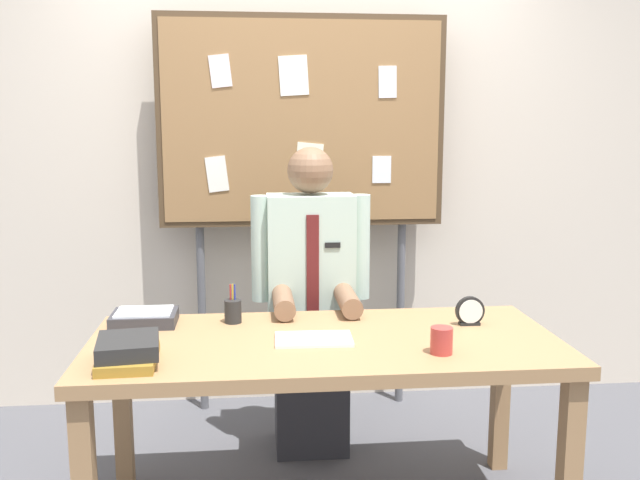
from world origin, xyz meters
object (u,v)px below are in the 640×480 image
(person, at_px, (311,312))
(bulletin_board, at_px, (302,127))
(book_stack, at_px, (128,351))
(coffee_mug, at_px, (442,340))
(desk, at_px, (325,360))
(desk_clock, at_px, (470,312))
(open_notebook, at_px, (314,339))
(paper_tray, at_px, (144,318))
(pen_holder, at_px, (233,311))

(person, relative_size, bulletin_board, 0.69)
(book_stack, relative_size, coffee_mug, 2.97)
(book_stack, bearing_deg, desk, 16.65)
(desk_clock, relative_size, coffee_mug, 1.23)
(desk, relative_size, person, 1.23)
(desk_clock, bearing_deg, desk, -168.36)
(open_notebook, relative_size, coffee_mug, 3.01)
(open_notebook, bearing_deg, bulletin_board, 87.73)
(book_stack, height_order, open_notebook, book_stack)
(book_stack, bearing_deg, paper_tray, 91.89)
(desk_clock, relative_size, pen_holder, 0.74)
(bulletin_board, height_order, coffee_mug, bulletin_board)
(person, height_order, paper_tray, person)
(paper_tray, bearing_deg, pen_holder, -1.50)
(pen_holder, height_order, paper_tray, pen_holder)
(book_stack, distance_m, coffee_mug, 1.09)
(desk, xyz_separation_m, book_stack, (-0.70, -0.21, 0.13))
(book_stack, height_order, coffee_mug, coffee_mug)
(book_stack, relative_size, open_notebook, 0.99)
(person, relative_size, book_stack, 5.06)
(pen_holder, xyz_separation_m, paper_tray, (-0.36, 0.01, -0.02))
(open_notebook, distance_m, paper_tray, 0.73)
(desk_clock, distance_m, pen_holder, 0.97)
(desk, bearing_deg, desk_clock, 11.64)
(person, relative_size, paper_tray, 5.57)
(bulletin_board, relative_size, paper_tray, 8.10)
(desk, relative_size, coffee_mug, 18.54)
(bulletin_board, distance_m, open_notebook, 1.38)
(open_notebook, height_order, pen_holder, pen_holder)
(person, xyz_separation_m, paper_tray, (-0.71, -0.36, 0.09))
(person, xyz_separation_m, pen_holder, (-0.35, -0.37, 0.12))
(open_notebook, bearing_deg, pen_holder, 138.18)
(book_stack, bearing_deg, open_notebook, 16.13)
(desk, distance_m, desk_clock, 0.63)
(bulletin_board, xyz_separation_m, open_notebook, (-0.05, -1.14, -0.78))
(coffee_mug, relative_size, pen_holder, 0.60)
(desk, xyz_separation_m, coffee_mug, (0.39, -0.21, 0.13))
(book_stack, relative_size, desk_clock, 2.42)
(person, xyz_separation_m, coffee_mug, (0.39, -0.84, 0.11))
(desk, height_order, book_stack, book_stack)
(book_stack, bearing_deg, bulletin_board, 62.28)
(pen_holder, bearing_deg, coffee_mug, -32.04)
(bulletin_board, relative_size, pen_holder, 13.15)
(desk_clock, xyz_separation_m, paper_tray, (-1.32, 0.14, -0.03))
(open_notebook, distance_m, coffee_mug, 0.48)
(desk, bearing_deg, paper_tray, 159.60)
(person, bearing_deg, open_notebook, -94.02)
(open_notebook, bearing_deg, paper_tray, 156.88)
(coffee_mug, xyz_separation_m, paper_tray, (-1.11, 0.48, -0.02))
(desk, distance_m, person, 0.62)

